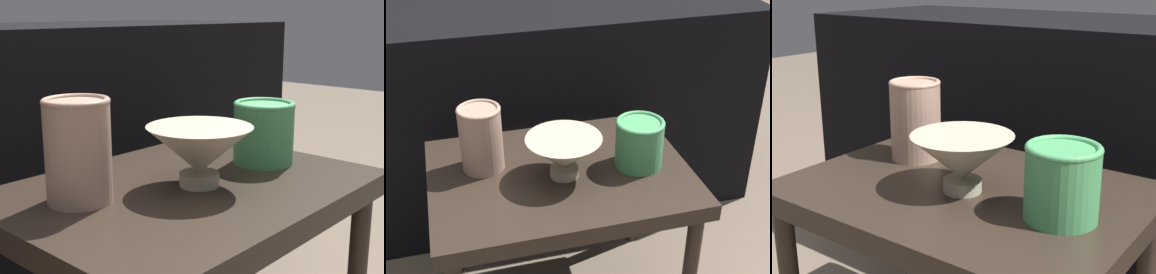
% 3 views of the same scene
% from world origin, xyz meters
% --- Properties ---
extents(table, '(0.61, 0.45, 0.42)m').
position_xyz_m(table, '(0.00, 0.00, 0.37)').
color(table, '#2D231C').
rests_on(table, ground_plane).
extents(couch_backdrop, '(1.47, 0.50, 0.67)m').
position_xyz_m(couch_backdrop, '(0.00, 0.54, 0.34)').
color(couch_backdrop, black).
rests_on(couch_backdrop, ground_plane).
extents(bowl, '(0.18, 0.18, 0.10)m').
position_xyz_m(bowl, '(0.01, -0.02, 0.48)').
color(bowl, '#B2A88E').
rests_on(bowl, table).
extents(vase_textured_left, '(0.10, 0.10, 0.16)m').
position_xyz_m(vase_textured_left, '(-0.17, 0.06, 0.50)').
color(vase_textured_left, tan).
rests_on(vase_textured_left, table).
extents(vase_colorful_right, '(0.12, 0.12, 0.12)m').
position_xyz_m(vase_colorful_right, '(0.19, -0.02, 0.48)').
color(vase_colorful_right, '#47995B').
rests_on(vase_colorful_right, table).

